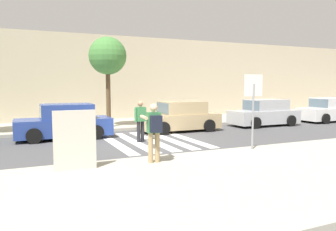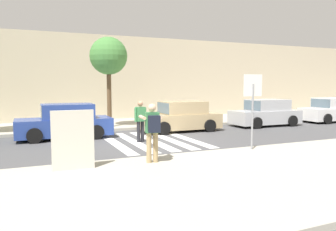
% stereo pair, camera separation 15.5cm
% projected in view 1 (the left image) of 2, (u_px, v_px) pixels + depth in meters
% --- Properties ---
extents(ground_plane, '(120.00, 120.00, 0.00)m').
position_uv_depth(ground_plane, '(153.00, 141.00, 13.95)').
color(ground_plane, '#4C4C4F').
extents(sidewalk_near, '(60.00, 6.00, 0.14)m').
position_uv_depth(sidewalk_near, '(243.00, 177.00, 8.30)').
color(sidewalk_near, '#B2AD9E').
rests_on(sidewalk_near, ground).
extents(sidewalk_far, '(60.00, 4.80, 0.14)m').
position_uv_depth(sidewalk_far, '(116.00, 124.00, 19.40)').
color(sidewalk_far, '#B2AD9E').
rests_on(sidewalk_far, ground).
extents(building_facade_far, '(56.00, 4.00, 5.61)m').
position_uv_depth(building_facade_far, '(99.00, 79.00, 23.14)').
color(building_facade_far, beige).
rests_on(building_facade_far, ground).
extents(crosswalk_stripe_0, '(0.44, 5.20, 0.01)m').
position_uv_depth(crosswalk_stripe_0, '(115.00, 143.00, 13.48)').
color(crosswalk_stripe_0, silver).
rests_on(crosswalk_stripe_0, ground).
extents(crosswalk_stripe_1, '(0.44, 5.20, 0.01)m').
position_uv_depth(crosswalk_stripe_1, '(134.00, 142.00, 13.80)').
color(crosswalk_stripe_1, silver).
rests_on(crosswalk_stripe_1, ground).
extents(crosswalk_stripe_2, '(0.44, 5.20, 0.01)m').
position_uv_depth(crosswalk_stripe_2, '(152.00, 140.00, 14.13)').
color(crosswalk_stripe_2, silver).
rests_on(crosswalk_stripe_2, ground).
extents(crosswalk_stripe_3, '(0.44, 5.20, 0.01)m').
position_uv_depth(crosswalk_stripe_3, '(168.00, 139.00, 14.45)').
color(crosswalk_stripe_3, silver).
rests_on(crosswalk_stripe_3, ground).
extents(crosswalk_stripe_4, '(0.44, 5.20, 0.01)m').
position_uv_depth(crosswalk_stripe_4, '(185.00, 138.00, 14.78)').
color(crosswalk_stripe_4, silver).
rests_on(crosswalk_stripe_4, ground).
extents(stop_sign, '(0.76, 0.08, 2.63)m').
position_uv_depth(stop_sign, '(253.00, 95.00, 11.40)').
color(stop_sign, gray).
rests_on(stop_sign, sidewalk_near).
extents(photographer_with_backpack, '(0.63, 0.88, 1.72)m').
position_uv_depth(photographer_with_backpack, '(154.00, 128.00, 9.47)').
color(photographer_with_backpack, tan).
rests_on(photographer_with_backpack, sidewalk_near).
extents(pedestrian_crossing, '(0.56, 0.34, 1.72)m').
position_uv_depth(pedestrian_crossing, '(140.00, 119.00, 13.70)').
color(pedestrian_crossing, '#232328').
rests_on(pedestrian_crossing, ground).
extents(parked_car_blue, '(4.10, 1.92, 1.55)m').
position_uv_depth(parked_car_blue, '(65.00, 122.00, 14.61)').
color(parked_car_blue, '#284293').
rests_on(parked_car_blue, ground).
extents(parked_car_tan, '(4.10, 1.92, 1.55)m').
position_uv_depth(parked_car_tan, '(180.00, 117.00, 16.95)').
color(parked_car_tan, tan).
rests_on(parked_car_tan, ground).
extents(parked_car_silver, '(4.10, 1.92, 1.55)m').
position_uv_depth(parked_car_silver, '(264.00, 113.00, 19.18)').
color(parked_car_silver, '#B7BABF').
rests_on(parked_car_silver, ground).
extents(parked_car_white, '(4.10, 1.92, 1.55)m').
position_uv_depth(parked_car_white, '(329.00, 110.00, 21.34)').
color(parked_car_white, white).
rests_on(parked_car_white, ground).
extents(street_tree_center, '(1.98, 1.98, 4.77)m').
position_uv_depth(street_tree_center, '(108.00, 57.00, 17.18)').
color(street_tree_center, brown).
rests_on(street_tree_center, sidewalk_far).
extents(advertising_board, '(1.10, 0.11, 1.60)m').
position_uv_depth(advertising_board, '(75.00, 140.00, 8.68)').
color(advertising_board, beige).
rests_on(advertising_board, sidewalk_near).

